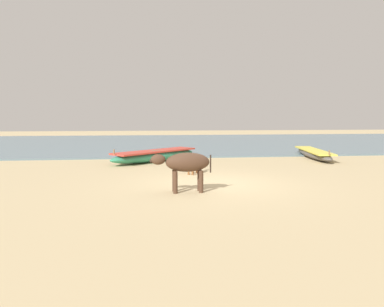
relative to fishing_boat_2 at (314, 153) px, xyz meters
name	(u,v)px	position (x,y,z in m)	size (l,w,h in m)	color
ground	(212,184)	(-6.15, -5.98, -0.22)	(80.00, 80.00, 0.00)	tan
sea_water	(175,142)	(-6.15, 10.62, -0.18)	(60.00, 20.00, 0.08)	slate
fishing_boat_2	(314,153)	(0.00, 0.00, 0.00)	(1.65, 5.01, 0.60)	#5B5651
fishing_boat_3	(155,155)	(-7.79, -0.38, 0.05)	(4.39, 4.06, 0.71)	#338C66
cow_adult_dark	(185,164)	(-7.08, -7.07, 0.55)	(1.67, 0.51, 1.08)	#4C3323
calf_near_brown	(193,161)	(-6.50, -4.08, 0.23)	(0.64, 0.91, 0.63)	brown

